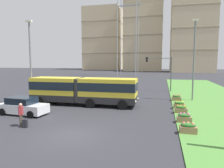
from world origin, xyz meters
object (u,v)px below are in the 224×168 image
at_px(traffic_light_far_right, 162,67).
at_px(apartment_tower_westcentre, 144,29).
at_px(apartment_tower_west, 103,39).
at_px(car_white_van, 23,106).
at_px(car_black_sedan, 99,83).
at_px(flower_planter_2, 181,109).
at_px(rolling_suitcase, 25,123).
at_px(pedestrian_crossing, 21,113).
at_px(streetlight_left, 30,59).
at_px(articulated_bus, 83,90).
at_px(streetlight_median, 194,57).
at_px(apartment_tower_centre, 193,21).
at_px(flower_planter_0, 188,128).
at_px(flower_planter_1, 184,118).
at_px(flower_planter_3, 179,105).
at_px(flower_planter_4, 177,98).

distance_m(traffic_light_far_right, apartment_tower_westcentre, 82.01).
bearing_deg(apartment_tower_west, car_white_van, -77.82).
relative_size(car_black_sedan, flower_planter_2, 4.02).
bearing_deg(apartment_tower_westcentre, rolling_suitcase, -89.69).
distance_m(pedestrian_crossing, streetlight_left, 9.31).
bearing_deg(articulated_bus, streetlight_median, 24.48).
distance_m(streetlight_left, apartment_tower_centre, 89.16).
height_order(car_black_sedan, flower_planter_0, car_black_sedan).
height_order(flower_planter_1, traffic_light_far_right, traffic_light_far_right).
height_order(streetlight_left, streetlight_median, streetlight_median).
distance_m(car_black_sedan, flower_planter_1, 24.92).
bearing_deg(flower_planter_3, streetlight_median, 69.04).
bearing_deg(flower_planter_2, flower_planter_4, 90.00).
bearing_deg(flower_planter_0, car_black_sedan, 119.82).
bearing_deg(flower_planter_2, car_black_sedan, 126.99).
bearing_deg(flower_planter_1, flower_planter_2, 90.00).
distance_m(articulated_bus, pedestrian_crossing, 8.43).
distance_m(car_white_van, apartment_tower_westcentre, 99.70).
xyz_separation_m(flower_planter_1, flower_planter_3, (0.00, 5.06, 0.00)).
distance_m(flower_planter_4, apartment_tower_west, 107.15).
bearing_deg(articulated_bus, apartment_tower_westcentre, 91.09).
xyz_separation_m(flower_planter_2, apartment_tower_west, (-37.45, 104.98, 17.99)).
bearing_deg(pedestrian_crossing, apartment_tower_centre, 75.75).
height_order(articulated_bus, flower_planter_1, articulated_bus).
distance_m(flower_planter_4, apartment_tower_westcentre, 90.90).
bearing_deg(streetlight_median, apartment_tower_centre, 83.16).
bearing_deg(traffic_light_far_right, apartment_tower_centre, 79.40).
bearing_deg(car_black_sedan, rolling_suitcase, -85.17).
relative_size(flower_planter_0, apartment_tower_westcentre, 0.03).
xyz_separation_m(flower_planter_3, streetlight_left, (-15.95, -1.47, 4.64)).
xyz_separation_m(flower_planter_4, apartment_tower_westcentre, (-11.92, 87.51, 21.54)).
bearing_deg(rolling_suitcase, streetlight_median, 46.35).
bearing_deg(flower_planter_0, car_white_van, 172.05).
bearing_deg(flower_planter_1, flower_planter_0, -90.00).
xyz_separation_m(articulated_bus, streetlight_median, (12.07, 5.49, 3.68)).
bearing_deg(flower_planter_1, apartment_tower_westcentre, 97.02).
xyz_separation_m(flower_planter_0, flower_planter_4, (0.00, 11.85, 0.00)).
relative_size(pedestrian_crossing, flower_planter_3, 1.58).
bearing_deg(flower_planter_0, apartment_tower_centre, 82.91).
xyz_separation_m(pedestrian_crossing, streetlight_left, (-4.11, 7.30, 4.06)).
distance_m(articulated_bus, flower_planter_3, 10.26).
height_order(car_white_van, apartment_tower_west, apartment_tower_west).
bearing_deg(apartment_tower_centre, articulated_bus, -104.53).
xyz_separation_m(pedestrian_crossing, flower_planter_2, (11.84, 6.77, -0.58)).
xyz_separation_m(traffic_light_far_right, apartment_tower_centre, (12.93, 69.13, 19.52)).
xyz_separation_m(rolling_suitcase, streetlight_left, (-4.56, 7.50, 4.75)).
height_order(flower_planter_0, flower_planter_2, same).
relative_size(pedestrian_crossing, streetlight_median, 0.18).
distance_m(flower_planter_2, streetlight_median, 8.73).
relative_size(flower_planter_2, flower_planter_4, 1.00).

